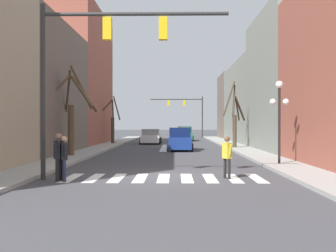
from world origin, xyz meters
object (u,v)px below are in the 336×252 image
pedestrian_on_left_sidewalk (64,154)px  street_tree_left_far (235,118)px  street_lamp_right_corner (279,105)px  car_parked_right_near (151,137)px  traffic_signal_far (187,108)px  car_driving_toward_lane (180,140)px  pedestrian_near_right_corner (227,154)px  street_tree_right_near (112,123)px  traffic_signal_near (96,52)px  street_tree_left_near (73,112)px  car_parked_right_mid (184,134)px  pedestrian_crossing_street (59,153)px

pedestrian_on_left_sidewalk → street_tree_left_far: bearing=-49.1°
street_lamp_right_corner → car_parked_right_near: (-7.67, 22.03, -2.31)m
traffic_signal_far → car_driving_toward_lane: size_ratio=1.83×
street_lamp_right_corner → street_tree_left_far: bearing=90.6°
street_lamp_right_corner → pedestrian_near_right_corner: street_lamp_right_corner is taller
traffic_signal_far → street_tree_right_near: size_ratio=1.64×
street_tree_left_far → traffic_signal_near: bearing=-113.8°
traffic_signal_far → pedestrian_near_right_corner: bearing=-89.7°
car_parked_right_near → street_tree_right_near: (-3.77, -1.97, 1.43)m
car_driving_toward_lane → street_tree_left_far: (4.62, 1.83, 1.72)m
car_driving_toward_lane → street_tree_left_near: (-6.75, -6.56, 1.98)m
pedestrian_near_right_corner → street_tree_right_near: size_ratio=0.34×
car_parked_right_near → pedestrian_on_left_sidewalk: 27.20m
car_parked_right_mid → pedestrian_crossing_street: size_ratio=2.57×
street_lamp_right_corner → pedestrian_on_left_sidewalk: size_ratio=2.44×
street_lamp_right_corner → traffic_signal_near: bearing=-149.8°
car_parked_right_mid → street_tree_left_far: (3.82, -15.61, 1.73)m
car_parked_right_near → street_tree_left_near: size_ratio=0.85×
car_parked_right_mid → street_tree_right_near: bearing=140.1°
street_lamp_right_corner → traffic_signal_far: bearing=95.0°
pedestrian_on_left_sidewalk → car_parked_right_mid: bearing=-31.8°
car_parked_right_mid → street_tree_right_near: size_ratio=0.95×
street_lamp_right_corner → pedestrian_crossing_street: size_ratio=2.30×
traffic_signal_far → street_tree_left_far: 25.85m
car_driving_toward_lane → street_tree_right_near: 10.89m
traffic_signal_far → street_tree_right_near: bearing=-113.1°
pedestrian_on_left_sidewalk → pedestrian_near_right_corner: bearing=-105.4°
car_driving_toward_lane → street_tree_left_near: size_ratio=0.76×
traffic_signal_far → street_tree_right_near: 20.69m
pedestrian_crossing_street → street_tree_left_near: (-2.10, 10.14, 1.77)m
traffic_signal_near → street_tree_right_near: bearing=97.7°
car_driving_toward_lane → street_tree_right_near: size_ratio=0.90×
pedestrian_near_right_corner → pedestrian_crossing_street: bearing=-108.1°
traffic_signal_near → traffic_signal_far: 43.95m
pedestrian_crossing_street → traffic_signal_far: bearing=177.2°
pedestrian_crossing_street → traffic_signal_near: bearing=112.4°
car_parked_right_near → pedestrian_on_left_sidewalk: bearing=-3.2°
car_driving_toward_lane → street_tree_left_near: bearing=134.2°
pedestrian_crossing_street → street_lamp_right_corner: bearing=123.6°
car_parked_right_mid → pedestrian_on_left_sidewalk: car_parked_right_mid is taller
traffic_signal_far → car_parked_right_near: bearing=-104.2°
car_driving_toward_lane → car_parked_right_near: (-2.92, 10.45, -0.10)m
car_driving_toward_lane → car_parked_right_mid: size_ratio=0.94×
car_driving_toward_lane → car_parked_right_mid: (0.81, 17.44, -0.01)m
car_parked_right_near → pedestrian_crossing_street: 27.21m
pedestrian_on_left_sidewalk → street_tree_left_far: 20.70m
car_driving_toward_lane → pedestrian_crossing_street: car_driving_toward_lane is taller
traffic_signal_near → street_tree_left_near: 10.50m
pedestrian_near_right_corner → car_parked_right_near: bearing=164.4°
street_tree_left_far → pedestrian_near_right_corner: bearing=-99.6°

